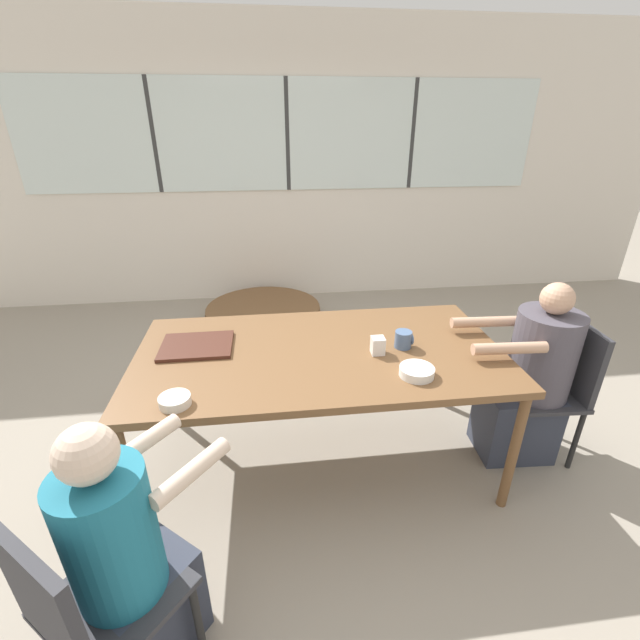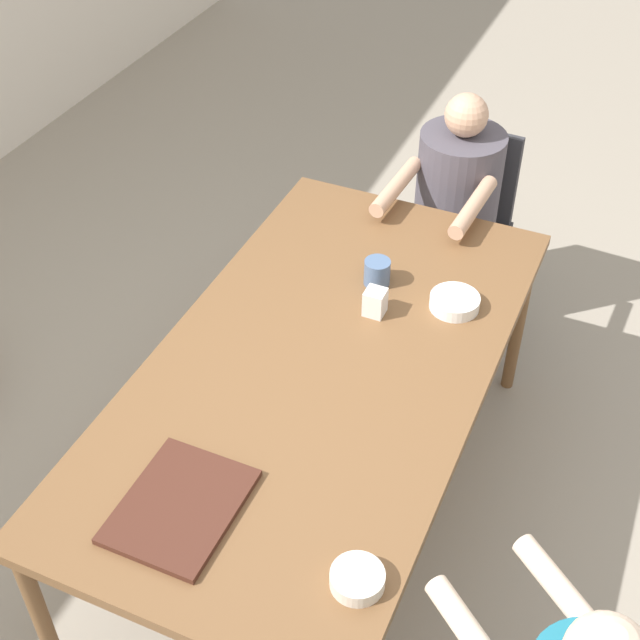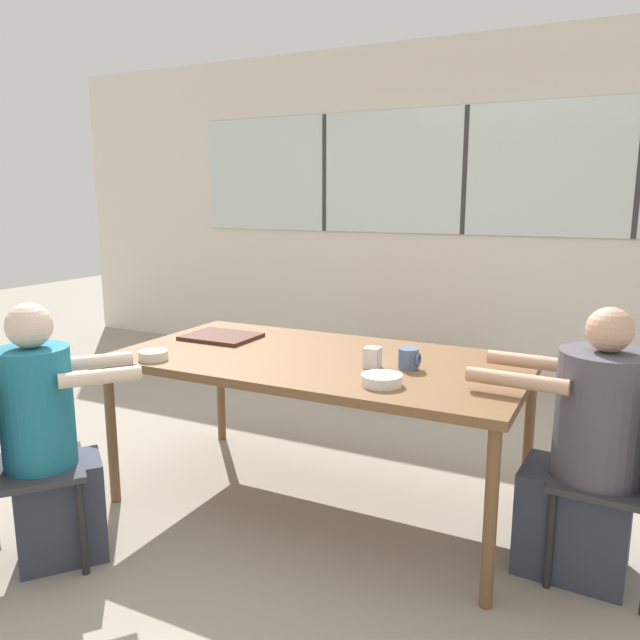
{
  "view_description": "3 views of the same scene",
  "coord_description": "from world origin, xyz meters",
  "px_view_note": "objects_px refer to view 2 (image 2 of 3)",
  "views": [
    {
      "loc": [
        -0.24,
        -1.98,
        1.87
      ],
      "look_at": [
        0.0,
        0.0,
        0.93
      ],
      "focal_mm": 24.0,
      "sensor_mm": 36.0,
      "label": 1
    },
    {
      "loc": [
        -1.84,
        -0.81,
        2.68
      ],
      "look_at": [
        0.0,
        0.0,
        0.93
      ],
      "focal_mm": 50.0,
      "sensor_mm": 36.0,
      "label": 2
    },
    {
      "loc": [
        1.3,
        -2.6,
        1.5
      ],
      "look_at": [
        0.0,
        0.0,
        0.93
      ],
      "focal_mm": 35.0,
      "sensor_mm": 36.0,
      "label": 3
    }
  ],
  "objects_px": {
    "bowl_white_shallow": "(357,579)",
    "chair_for_man_blue_shirt": "(464,209)",
    "bowl_cereal": "(455,302)",
    "milk_carton_small": "(375,302)",
    "coffee_mug": "(377,272)",
    "person_man_blue_shirt": "(450,232)"
  },
  "relations": [
    {
      "from": "person_man_blue_shirt",
      "to": "coffee_mug",
      "type": "xyz_separation_m",
      "value": [
        -0.76,
        0.05,
        0.31
      ]
    },
    {
      "from": "milk_carton_small",
      "to": "bowl_cereal",
      "type": "distance_m",
      "value": 0.27
    },
    {
      "from": "coffee_mug",
      "to": "bowl_white_shallow",
      "type": "height_order",
      "value": "coffee_mug"
    },
    {
      "from": "chair_for_man_blue_shirt",
      "to": "milk_carton_small",
      "type": "distance_m",
      "value": 1.13
    },
    {
      "from": "person_man_blue_shirt",
      "to": "bowl_cereal",
      "type": "relative_size",
      "value": 6.56
    },
    {
      "from": "person_man_blue_shirt",
      "to": "bowl_cereal",
      "type": "height_order",
      "value": "person_man_blue_shirt"
    },
    {
      "from": "person_man_blue_shirt",
      "to": "milk_carton_small",
      "type": "bearing_deg",
      "value": 93.2
    },
    {
      "from": "person_man_blue_shirt",
      "to": "coffee_mug",
      "type": "height_order",
      "value": "person_man_blue_shirt"
    },
    {
      "from": "bowl_white_shallow",
      "to": "chair_for_man_blue_shirt",
      "type": "bearing_deg",
      "value": 8.89
    },
    {
      "from": "bowl_white_shallow",
      "to": "milk_carton_small",
      "type": "bearing_deg",
      "value": 18.78
    },
    {
      "from": "coffee_mug",
      "to": "chair_for_man_blue_shirt",
      "type": "bearing_deg",
      "value": -3.74
    },
    {
      "from": "person_man_blue_shirt",
      "to": "coffee_mug",
      "type": "distance_m",
      "value": 0.82
    },
    {
      "from": "milk_carton_small",
      "to": "bowl_white_shallow",
      "type": "relative_size",
      "value": 0.68
    },
    {
      "from": "person_man_blue_shirt",
      "to": "milk_carton_small",
      "type": "relative_size",
      "value": 11.88
    },
    {
      "from": "bowl_cereal",
      "to": "milk_carton_small",
      "type": "bearing_deg",
      "value": 119.99
    },
    {
      "from": "person_man_blue_shirt",
      "to": "bowl_cereal",
      "type": "distance_m",
      "value": 0.86
    },
    {
      "from": "bowl_white_shallow",
      "to": "bowl_cereal",
      "type": "distance_m",
      "value": 1.12
    },
    {
      "from": "chair_for_man_blue_shirt",
      "to": "bowl_white_shallow",
      "type": "relative_size",
      "value": 6.19
    },
    {
      "from": "chair_for_man_blue_shirt",
      "to": "coffee_mug",
      "type": "bearing_deg",
      "value": 89.46
    },
    {
      "from": "person_man_blue_shirt",
      "to": "milk_carton_small",
      "type": "distance_m",
      "value": 0.97
    },
    {
      "from": "chair_for_man_blue_shirt",
      "to": "milk_carton_small",
      "type": "bearing_deg",
      "value": 92.7
    },
    {
      "from": "chair_for_man_blue_shirt",
      "to": "bowl_cereal",
      "type": "height_order",
      "value": "chair_for_man_blue_shirt"
    }
  ]
}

